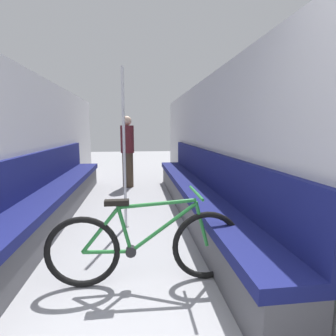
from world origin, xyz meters
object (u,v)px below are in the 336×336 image
bench_seat_row_right (196,195)px  grab_pole_near (124,152)px  passenger_standing (127,151)px  bench_seat_row_left (52,199)px  bicycle (146,246)px

bench_seat_row_right → grab_pole_near: size_ratio=2.51×
bench_seat_row_right → passenger_standing: bearing=117.0°
bench_seat_row_left → grab_pole_near: (1.05, -0.37, 0.70)m
bench_seat_row_right → bicycle: bearing=-115.8°
bicycle → grab_pole_near: bearing=98.4°
grab_pole_near → passenger_standing: size_ratio=1.31×
bench_seat_row_left → passenger_standing: bearing=64.8°
bench_seat_row_left → grab_pole_near: bearing=-19.3°
grab_pole_near → bench_seat_row_right: bearing=19.3°
bench_seat_row_right → bench_seat_row_left: bearing=180.0°
bicycle → passenger_standing: (-0.27, 3.87, 0.50)m
bench_seat_row_left → bench_seat_row_right: size_ratio=1.00×
bench_seat_row_right → grab_pole_near: (-1.06, -0.37, 0.70)m
bench_seat_row_left → passenger_standing: passenger_standing is taller
grab_pole_near → bench_seat_row_left: bearing=160.7°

